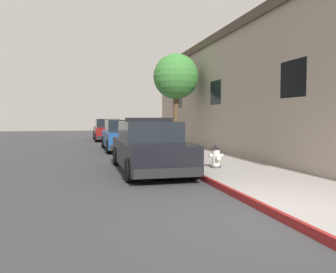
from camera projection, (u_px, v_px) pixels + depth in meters
The scene contains 9 objects.
ground_plane at pixel (46, 161), 14.45m from camera, with size 33.46×60.00×0.20m, color #353538.
sidewalk_pavement at pixel (186, 153), 15.89m from camera, with size 2.85×60.00×0.15m, color gray.
curb_painted_edge at pixel (154, 154), 15.54m from camera, with size 0.08×60.00×0.15m, color maroon.
storefront_building at pixel (291, 95), 17.13m from camera, with size 8.12×21.88×5.49m.
police_cruiser at pixel (150, 148), 11.02m from camera, with size 1.94×4.84×1.68m.
parked_car_silver_ahead at pixel (123, 136), 18.19m from camera, with size 1.94×4.84×1.56m.
parked_car_dark_far at pixel (107, 130), 25.87m from camera, with size 1.94×4.84×1.56m.
fire_hydrant at pixel (216, 156), 10.77m from camera, with size 0.44×0.40×0.76m.
street_tree at pixel (176, 77), 17.60m from camera, with size 2.26×2.26×4.70m.
Camera 1 is at (-3.22, -5.16, 1.70)m, focal length 37.72 mm.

